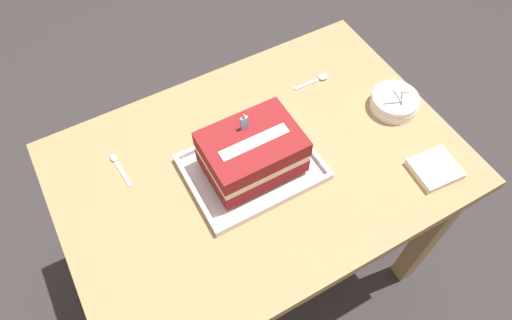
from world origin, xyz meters
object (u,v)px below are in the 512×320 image
object	(u,v)px
birthday_cake	(252,152)
bowl_stack	(394,102)
serving_spoon_by_bowls	(117,163)
napkin_pile	(435,169)
foil_tray	(252,168)
serving_spoon_near_tray	(320,78)

from	to	relation	value
birthday_cake	bowl_stack	distance (m)	0.47
birthday_cake	serving_spoon_by_bowls	distance (m)	0.38
birthday_cake	napkin_pile	size ratio (longest dim) A/B	1.92
foil_tray	napkin_pile	distance (m)	0.49
serving_spoon_near_tray	napkin_pile	bearing A→B (deg)	-79.42
napkin_pile	serving_spoon_near_tray	bearing A→B (deg)	100.58
serving_spoon_by_bowls	napkin_pile	xyz separation A→B (m)	(0.74, -0.44, 0.01)
birthday_cake	bowl_stack	size ratio (longest dim) A/B	1.76
serving_spoon_near_tray	napkin_pile	xyz separation A→B (m)	(0.08, -0.43, 0.01)
foil_tray	birthday_cake	world-z (taller)	birthday_cake
napkin_pile	birthday_cake	bearing A→B (deg)	150.17
serving_spoon_near_tray	serving_spoon_by_bowls	size ratio (longest dim) A/B	0.98
foil_tray	serving_spoon_near_tray	size ratio (longest dim) A/B	2.90
foil_tray	serving_spoon_near_tray	world-z (taller)	foil_tray
foil_tray	bowl_stack	size ratio (longest dim) A/B	2.51
foil_tray	bowl_stack	distance (m)	0.47
birthday_cake	serving_spoon_by_bowls	xyz separation A→B (m)	(-0.31, 0.20, -0.08)
birthday_cake	bowl_stack	bearing A→B (deg)	-1.37
napkin_pile	bowl_stack	bearing A→B (deg)	78.90
foil_tray	napkin_pile	size ratio (longest dim) A/B	2.73
bowl_stack	napkin_pile	xyz separation A→B (m)	(-0.05, -0.23, -0.01)
bowl_stack	serving_spoon_by_bowls	size ratio (longest dim) A/B	1.14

